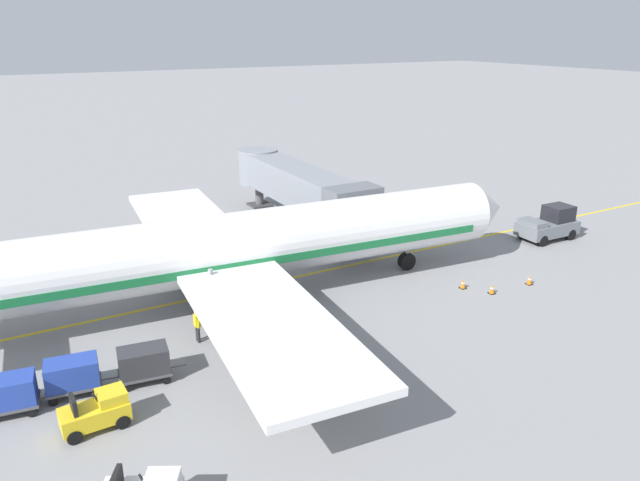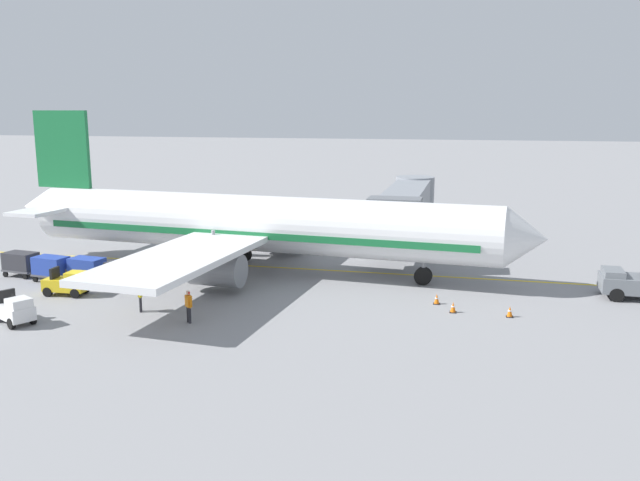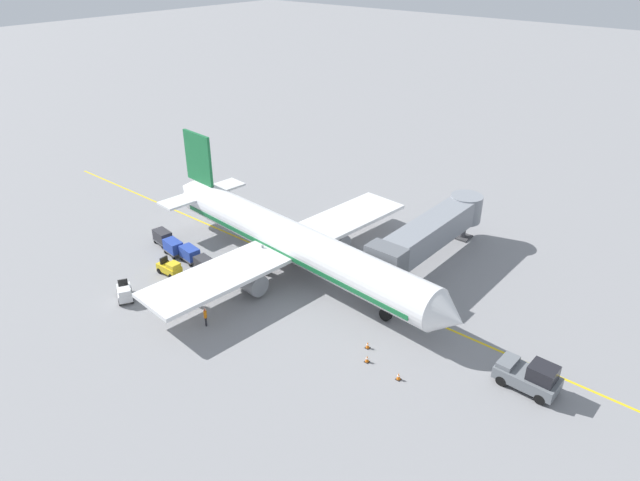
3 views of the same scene
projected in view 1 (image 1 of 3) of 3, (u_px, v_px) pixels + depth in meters
The scene contains 15 objects.
ground_plane at pixel (212, 295), 34.41m from camera, with size 400.00×400.00×0.00m, color gray.
gate_lead_in_line at pixel (212, 295), 34.41m from camera, with size 0.24×80.00×0.01m, color gold.
parked_airliner at pixel (230, 248), 32.56m from camera, with size 30.33×37.35×10.63m.
jet_bridge at pixel (297, 184), 44.83m from camera, with size 17.60×3.50×4.98m.
pushback_tractor at pixel (549, 224), 43.31m from camera, with size 2.30×4.45×2.40m.
baggage_tug_trailing at pixel (97, 411), 22.75m from camera, with size 1.37×2.55×1.62m.
baggage_cart_front at pixel (144, 362), 25.69m from camera, with size 1.58×2.97×1.58m.
baggage_cart_second_in_train at pixel (72, 374), 24.76m from camera, with size 1.58×2.97×1.58m.
baggage_cart_third_in_train at pixel (7, 393), 23.49m from camera, with size 1.58×2.97×1.58m.
ground_crew_wing_walker at pixel (343, 381), 24.26m from camera, with size 0.55×0.60×1.69m.
ground_crew_loader at pixel (197, 324), 28.97m from camera, with size 0.72×0.25×1.69m.
ground_crew_marshaller at pixel (257, 390), 23.68m from camera, with size 0.68×0.42×1.69m.
safety_cone_nose_left at pixel (492, 289), 34.51m from camera, with size 0.36×0.36×0.59m.
safety_cone_nose_right at pixel (463, 284), 35.21m from camera, with size 0.36×0.36×0.59m.
safety_cone_wing_tip at pixel (530, 280), 35.76m from camera, with size 0.36×0.36×0.59m.
Camera 1 is at (30.39, -10.00, 14.47)m, focal length 33.53 mm.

